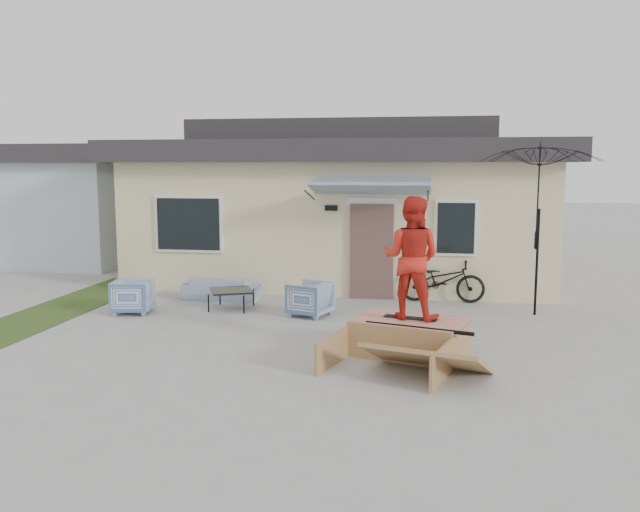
% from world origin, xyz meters
% --- Properties ---
extents(ground, '(90.00, 90.00, 0.00)m').
position_xyz_m(ground, '(0.00, 0.00, 0.00)').
color(ground, '#979693').
rests_on(ground, ground).
extents(grass_strip, '(1.40, 8.00, 0.01)m').
position_xyz_m(grass_strip, '(-5.20, 2.00, 0.00)').
color(grass_strip, '#2D4319').
rests_on(grass_strip, ground).
extents(house, '(10.80, 8.49, 4.10)m').
position_xyz_m(house, '(0.00, 7.99, 1.94)').
color(house, beige).
rests_on(house, ground).
extents(neighbor_house, '(8.60, 7.60, 3.50)m').
position_xyz_m(neighbor_house, '(-10.50, 10.00, 1.78)').
color(neighbor_house, silver).
rests_on(neighbor_house, ground).
extents(loveseat, '(1.66, 0.49, 0.65)m').
position_xyz_m(loveseat, '(-2.27, 3.88, 0.32)').
color(loveseat, '#36598D').
rests_on(loveseat, ground).
extents(armchair_left, '(0.80, 0.84, 0.75)m').
position_xyz_m(armchair_left, '(-3.56, 2.23, 0.38)').
color(armchair_left, '#36598D').
rests_on(armchair_left, ground).
extents(armchair_right, '(0.88, 0.91, 0.75)m').
position_xyz_m(armchair_right, '(-0.04, 2.58, 0.37)').
color(armchair_right, '#36598D').
rests_on(armchair_right, ground).
extents(coffee_table, '(1.09, 1.09, 0.41)m').
position_xyz_m(coffee_table, '(-1.73, 2.93, 0.20)').
color(coffee_table, black).
rests_on(coffee_table, ground).
extents(bicycle, '(1.81, 0.65, 1.15)m').
position_xyz_m(bicycle, '(2.55, 4.38, 0.58)').
color(bicycle, black).
rests_on(bicycle, ground).
extents(patio_umbrella, '(2.91, 2.82, 2.20)m').
position_xyz_m(patio_umbrella, '(4.34, 3.42, 1.75)').
color(patio_umbrella, black).
rests_on(patio_umbrella, ground).
extents(skate_ramp, '(2.19, 2.56, 0.55)m').
position_xyz_m(skate_ramp, '(1.97, 0.24, 0.27)').
color(skate_ramp, olive).
rests_on(skate_ramp, ground).
extents(skateboard, '(0.86, 0.41, 0.05)m').
position_xyz_m(skateboard, '(1.99, 0.29, 0.58)').
color(skateboard, black).
rests_on(skateboard, skate_ramp).
extents(skater, '(1.08, 0.93, 1.90)m').
position_xyz_m(skater, '(1.99, 0.29, 1.55)').
color(skater, red).
rests_on(skater, skateboard).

